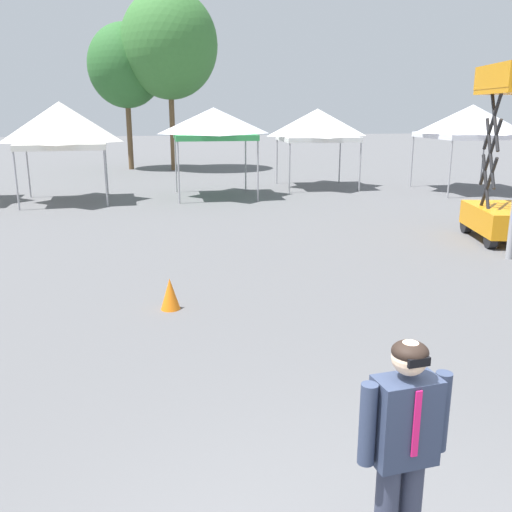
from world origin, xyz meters
name	(u,v)px	position (x,y,z in m)	size (l,w,h in m)	color
canopy_tent_behind_right	(61,125)	(-3.94, 17.83, 2.67)	(3.08, 3.08, 3.45)	#9E9EA3
canopy_tent_left_of_center	(214,124)	(1.39, 18.03, 2.69)	(3.00, 3.00, 3.26)	#9E9EA3
canopy_tent_behind_left	(317,125)	(5.90, 19.76, 2.57)	(3.19, 3.19, 3.22)	#9E9EA3
canopy_tent_center	(472,121)	(11.49, 17.48, 2.73)	(3.54, 3.54, 3.37)	#9E9EA3
scissor_lift	(507,190)	(7.51, 9.39, 1.26)	(1.89, 2.56, 4.21)	black
person_foreground	(403,446)	(0.36, 0.28, 1.03)	(0.65, 0.28, 1.78)	#33384C
tree_behind_tents_center	(126,66)	(-1.86, 28.86, 5.41)	(3.95, 3.95, 7.60)	brown
tree_behind_tents_left	(169,45)	(0.41, 27.94, 6.42)	(4.98, 4.98, 9.17)	brown
traffic_cone_lot_center	(170,294)	(-0.90, 6.02, 0.26)	(0.32, 0.32, 0.53)	orange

